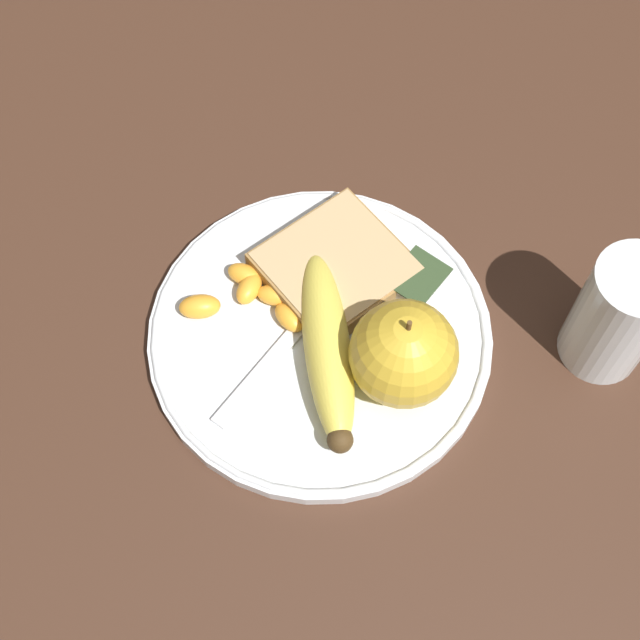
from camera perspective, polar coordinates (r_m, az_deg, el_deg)
ground_plane at (r=0.72m, az=0.00°, el=-1.19°), size 3.00×3.00×0.00m
plate at (r=0.71m, az=0.00°, el=-0.90°), size 0.27×0.27×0.01m
juice_glass at (r=0.70m, az=18.44°, el=0.14°), size 0.06×0.06×0.11m
apple at (r=0.66m, az=5.37°, el=-2.18°), size 0.08×0.08×0.09m
banana at (r=0.68m, az=0.49°, el=-1.89°), size 0.14×0.14×0.04m
bread_slice at (r=0.72m, az=1.01°, el=3.37°), size 0.13×0.12×0.02m
fork at (r=0.71m, az=-1.43°, el=-0.61°), size 0.17×0.03×0.00m
jam_packet at (r=0.72m, az=6.24°, el=2.41°), size 0.04×0.04×0.02m
orange_segment_0 at (r=0.72m, az=-4.56°, el=2.02°), size 0.03×0.02×0.02m
orange_segment_1 at (r=0.70m, az=-1.98°, el=0.16°), size 0.02×0.03×0.02m
orange_segment_2 at (r=0.71m, az=-0.97°, el=1.35°), size 0.03×0.03×0.02m
orange_segment_3 at (r=0.71m, az=-7.71°, el=0.86°), size 0.04×0.04×0.02m
orange_segment_4 at (r=0.73m, az=-4.81°, el=2.95°), size 0.02×0.03×0.02m
orange_segment_5 at (r=0.72m, az=-2.98°, el=1.55°), size 0.03×0.03×0.02m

